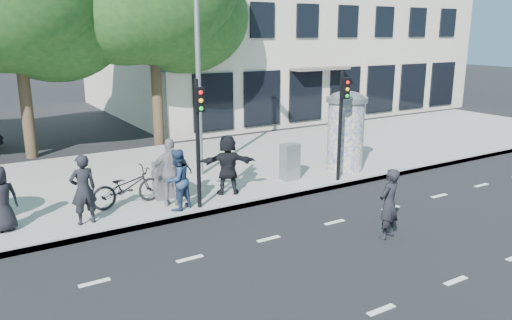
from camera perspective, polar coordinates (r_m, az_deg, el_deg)
ground at (r=10.74m, az=5.59°, el=-11.51°), size 120.00×120.00×0.00m
sidewalk at (r=16.90m, az=-9.90°, el=-1.61°), size 40.00×8.00×0.15m
curb at (r=13.47m, az=-3.57°, el=-5.60°), size 40.00×0.10×0.16m
lane_dash_near at (r=9.30m, az=14.11°, el=-16.29°), size 32.00×0.12×0.01m
lane_dash_far at (r=11.78m, az=1.43°, el=-9.00°), size 32.00×0.12×0.01m
ad_column_right at (r=16.90m, az=10.21°, el=3.48°), size 1.36×1.36×2.65m
traffic_pole_near at (r=12.85m, az=-6.60°, el=3.32°), size 0.22×0.31×3.40m
traffic_pole_far at (r=15.46m, az=9.77°, el=5.10°), size 0.22×0.31×3.40m
street_lamp at (r=15.78m, az=-6.66°, el=14.74°), size 0.25×0.93×8.00m
building at (r=32.95m, az=1.40°, el=16.73°), size 20.30×15.85×12.00m
ped_a at (r=12.98m, az=-27.15°, el=-3.99°), size 0.85×0.64×1.58m
ped_b at (r=12.68m, az=-19.14°, el=-3.21°), size 0.67×0.47×1.73m
ped_c at (r=13.12m, az=-8.99°, el=-2.26°), size 0.96×0.87×1.62m
ped_e at (r=13.42m, az=-9.65°, el=-1.40°), size 1.24×1.01×1.84m
ped_f at (r=14.23m, az=-3.24°, el=-0.52°), size 1.71×1.18×1.74m
man_road at (r=11.95m, az=14.95°, el=-4.85°), size 0.69×0.54×1.68m
bicycle at (r=13.78m, az=-14.53°, el=-3.01°), size 0.85×2.01×1.03m
cabinet_left at (r=14.11m, az=-10.58°, el=-2.30°), size 0.51×0.37×1.06m
cabinet_right at (r=15.71m, az=3.89°, el=-0.20°), size 0.57×0.43×1.15m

